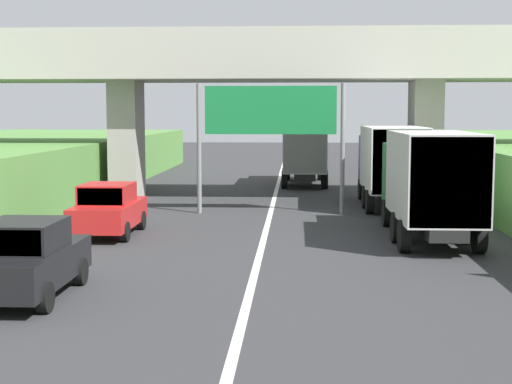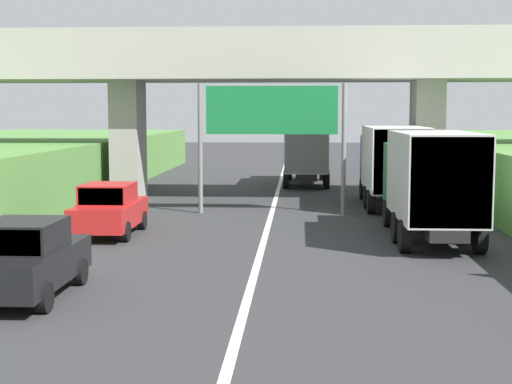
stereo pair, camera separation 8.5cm
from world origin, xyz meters
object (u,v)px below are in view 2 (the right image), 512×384
at_px(truck_orange, 306,150).
at_px(car_black, 25,259).
at_px(truck_green, 430,179).
at_px(car_red, 109,210).
at_px(truck_blue, 392,162).
at_px(overhead_highway_sign, 272,118).

relative_size(truck_orange, car_black, 1.78).
relative_size(truck_green, car_red, 1.78).
xyz_separation_m(truck_blue, car_red, (-10.16, -8.10, -1.08)).
distance_m(overhead_highway_sign, truck_green, 8.18).
distance_m(truck_green, car_red, 10.42).
bearing_deg(truck_green, car_black, -141.03).
bearing_deg(car_black, car_red, 91.91).
height_order(overhead_highway_sign, car_black, overhead_highway_sign).
height_order(truck_orange, truck_green, same).
xyz_separation_m(overhead_highway_sign, truck_green, (5.23, -6.01, -1.86)).
distance_m(overhead_highway_sign, truck_blue, 5.88).
xyz_separation_m(truck_orange, car_black, (-6.31, -26.46, -1.08)).
height_order(truck_orange, car_red, truck_orange).
height_order(overhead_highway_sign, car_red, overhead_highway_sign).
bearing_deg(overhead_highway_sign, car_red, -132.01).
relative_size(overhead_highway_sign, truck_orange, 0.81).
distance_m(truck_orange, car_red, 19.20).
distance_m(overhead_highway_sign, car_black, 15.25).
xyz_separation_m(overhead_highway_sign, car_black, (-4.85, -14.16, -2.94)).
xyz_separation_m(overhead_highway_sign, truck_blue, (5.03, 2.41, -1.86)).
bearing_deg(truck_blue, car_red, -141.44).
bearing_deg(truck_orange, truck_green, -78.40).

